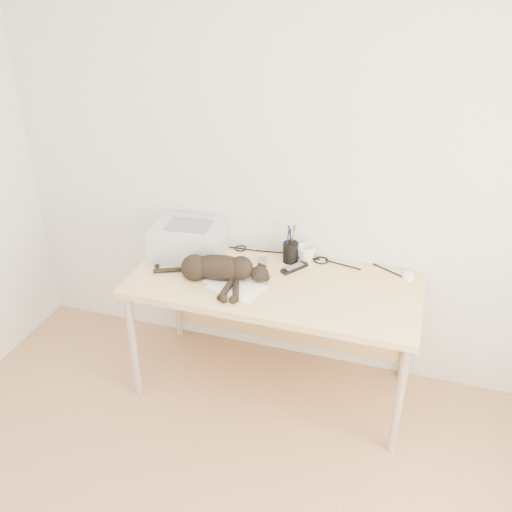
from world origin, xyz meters
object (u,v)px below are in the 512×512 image
(printer, at_px, (190,240))
(mouse, at_px, (409,274))
(mug, at_px, (306,254))
(pen_cup, at_px, (291,252))
(cat, at_px, (216,269))
(desk, at_px, (278,295))

(printer, distance_m, mouse, 1.28)
(mug, relative_size, mouse, 0.93)
(pen_cup, distance_m, mouse, 0.68)
(mouse, bearing_deg, pen_cup, 175.97)
(pen_cup, bearing_deg, cat, -137.23)
(cat, distance_m, mouse, 1.08)
(mug, distance_m, pen_cup, 0.09)
(mug, bearing_deg, desk, -120.52)
(printer, height_order, cat, printer)
(cat, relative_size, mug, 6.13)
(cat, relative_size, pen_cup, 2.96)
(pen_cup, xyz_separation_m, mouse, (0.68, 0.02, -0.04))
(pen_cup, height_order, mouse, pen_cup)
(desk, distance_m, mouse, 0.74)
(desk, distance_m, pen_cup, 0.26)
(desk, relative_size, printer, 3.61)
(mug, xyz_separation_m, pen_cup, (-0.09, -0.02, 0.01))
(printer, height_order, pen_cup, pen_cup)
(mug, bearing_deg, mouse, 0.00)
(printer, relative_size, mouse, 3.78)
(desk, relative_size, mouse, 13.63)
(cat, height_order, mouse, cat)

